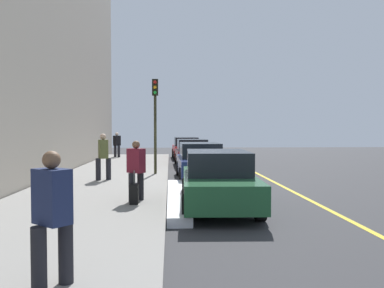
{
  "coord_description": "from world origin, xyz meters",
  "views": [
    {
      "loc": [
        16.6,
        -0.9,
        2.1
      ],
      "look_at": [
        2.12,
        -0.1,
        1.55
      ],
      "focal_mm": 37.06,
      "sensor_mm": 36.0,
      "label": 1
    }
  ],
  "objects_px": {
    "pedestrian_navy_coat": "(52,215)",
    "pedestrian_olive_coat": "(103,155)",
    "parked_car_red": "(186,148)",
    "traffic_light_pole": "(155,110)",
    "pedestrian_black_coat": "(117,144)",
    "parked_car_green": "(218,180)",
    "pedestrian_burgundy_coat": "(136,169)",
    "parked_car_maroon": "(192,153)",
    "parked_car_navy": "(200,161)",
    "rolling_suitcase": "(134,194)"
  },
  "relations": [
    {
      "from": "pedestrian_navy_coat",
      "to": "traffic_light_pole",
      "type": "height_order",
      "value": "traffic_light_pole"
    },
    {
      "from": "parked_car_red",
      "to": "parked_car_maroon",
      "type": "height_order",
      "value": "same"
    },
    {
      "from": "parked_car_red",
      "to": "traffic_light_pole",
      "type": "relative_size",
      "value": 1.03
    },
    {
      "from": "parked_car_green",
      "to": "pedestrian_black_coat",
      "type": "relative_size",
      "value": 2.64
    },
    {
      "from": "parked_car_red",
      "to": "traffic_light_pole",
      "type": "bearing_deg",
      "value": -9.47
    },
    {
      "from": "parked_car_maroon",
      "to": "pedestrian_black_coat",
      "type": "height_order",
      "value": "pedestrian_black_coat"
    },
    {
      "from": "pedestrian_olive_coat",
      "to": "traffic_light_pole",
      "type": "height_order",
      "value": "traffic_light_pole"
    },
    {
      "from": "pedestrian_black_coat",
      "to": "rolling_suitcase",
      "type": "relative_size",
      "value": 1.97
    },
    {
      "from": "pedestrian_black_coat",
      "to": "pedestrian_olive_coat",
      "type": "xyz_separation_m",
      "value": [
        12.4,
        1.13,
        0.03
      ]
    },
    {
      "from": "pedestrian_burgundy_coat",
      "to": "rolling_suitcase",
      "type": "xyz_separation_m",
      "value": [
        0.41,
        -0.02,
        -0.61
      ]
    },
    {
      "from": "pedestrian_black_coat",
      "to": "parked_car_green",
      "type": "bearing_deg",
      "value": 15.92
    },
    {
      "from": "parked_car_green",
      "to": "pedestrian_burgundy_coat",
      "type": "bearing_deg",
      "value": -100.08
    },
    {
      "from": "pedestrian_navy_coat",
      "to": "pedestrian_black_coat",
      "type": "distance_m",
      "value": 22.88
    },
    {
      "from": "pedestrian_black_coat",
      "to": "parked_car_maroon",
      "type": "bearing_deg",
      "value": 42.89
    },
    {
      "from": "parked_car_navy",
      "to": "pedestrian_burgundy_coat",
      "type": "bearing_deg",
      "value": -20.71
    },
    {
      "from": "parked_car_green",
      "to": "rolling_suitcase",
      "type": "relative_size",
      "value": 5.2
    },
    {
      "from": "parked_car_red",
      "to": "pedestrian_navy_coat",
      "type": "height_order",
      "value": "pedestrian_navy_coat"
    },
    {
      "from": "parked_car_maroon",
      "to": "parked_car_green",
      "type": "relative_size",
      "value": 0.92
    },
    {
      "from": "pedestrian_navy_coat",
      "to": "traffic_light_pole",
      "type": "distance_m",
      "value": 12.56
    },
    {
      "from": "parked_car_maroon",
      "to": "rolling_suitcase",
      "type": "bearing_deg",
      "value": -10.33
    },
    {
      "from": "pedestrian_navy_coat",
      "to": "rolling_suitcase",
      "type": "bearing_deg",
      "value": 174.73
    },
    {
      "from": "parked_car_green",
      "to": "pedestrian_navy_coat",
      "type": "height_order",
      "value": "pedestrian_navy_coat"
    },
    {
      "from": "parked_car_green",
      "to": "traffic_light_pole",
      "type": "xyz_separation_m",
      "value": [
        -6.93,
        -1.9,
        2.18
      ]
    },
    {
      "from": "pedestrian_navy_coat",
      "to": "pedestrian_burgundy_coat",
      "type": "bearing_deg",
      "value": 174.92
    },
    {
      "from": "parked_car_green",
      "to": "pedestrian_olive_coat",
      "type": "bearing_deg",
      "value": -142.16
    },
    {
      "from": "pedestrian_burgundy_coat",
      "to": "parked_car_maroon",
      "type": "bearing_deg",
      "value": 169.4
    },
    {
      "from": "rolling_suitcase",
      "to": "pedestrian_navy_coat",
      "type": "bearing_deg",
      "value": -5.27
    },
    {
      "from": "pedestrian_black_coat",
      "to": "traffic_light_pole",
      "type": "distance_m",
      "value": 10.97
    },
    {
      "from": "parked_car_navy",
      "to": "pedestrian_black_coat",
      "type": "relative_size",
      "value": 2.68
    },
    {
      "from": "parked_car_red",
      "to": "parked_car_navy",
      "type": "height_order",
      "value": "same"
    },
    {
      "from": "parked_car_red",
      "to": "parked_car_maroon",
      "type": "distance_m",
      "value": 5.55
    },
    {
      "from": "pedestrian_black_coat",
      "to": "rolling_suitcase",
      "type": "bearing_deg",
      "value": 8.98
    },
    {
      "from": "parked_car_green",
      "to": "rolling_suitcase",
      "type": "height_order",
      "value": "parked_car_green"
    },
    {
      "from": "parked_car_maroon",
      "to": "parked_car_red",
      "type": "bearing_deg",
      "value": -178.7
    },
    {
      "from": "pedestrian_black_coat",
      "to": "pedestrian_navy_coat",
      "type": "bearing_deg",
      "value": 5.61
    },
    {
      "from": "parked_car_red",
      "to": "pedestrian_black_coat",
      "type": "relative_size",
      "value": 2.46
    },
    {
      "from": "pedestrian_navy_coat",
      "to": "rolling_suitcase",
      "type": "xyz_separation_m",
      "value": [
        -5.44,
        0.5,
        -0.64
      ]
    },
    {
      "from": "pedestrian_burgundy_coat",
      "to": "rolling_suitcase",
      "type": "relative_size",
      "value": 1.87
    },
    {
      "from": "parked_car_red",
      "to": "parked_car_maroon",
      "type": "xyz_separation_m",
      "value": [
        5.55,
        0.13,
        -0.0
      ]
    },
    {
      "from": "pedestrian_black_coat",
      "to": "rolling_suitcase",
      "type": "distance_m",
      "value": 17.56
    },
    {
      "from": "parked_car_red",
      "to": "parked_car_navy",
      "type": "xyz_separation_m",
      "value": [
        11.41,
        0.13,
        0.0
      ]
    },
    {
      "from": "pedestrian_navy_coat",
      "to": "pedestrian_olive_coat",
      "type": "distance_m",
      "value": 10.43
    },
    {
      "from": "parked_car_maroon",
      "to": "parked_car_green",
      "type": "bearing_deg",
      "value": 0.02
    },
    {
      "from": "parked_car_green",
      "to": "pedestrian_navy_coat",
      "type": "xyz_separation_m",
      "value": [
        5.47,
        -2.7,
        0.29
      ]
    },
    {
      "from": "parked_car_green",
      "to": "parked_car_navy",
      "type": "bearing_deg",
      "value": -179.96
    },
    {
      "from": "parked_car_maroon",
      "to": "pedestrian_black_coat",
      "type": "relative_size",
      "value": 2.43
    },
    {
      "from": "pedestrian_black_coat",
      "to": "parked_car_navy",
      "type": "bearing_deg",
      "value": 23.81
    },
    {
      "from": "parked_car_navy",
      "to": "traffic_light_pole",
      "type": "bearing_deg",
      "value": -112.71
    },
    {
      "from": "parked_car_red",
      "to": "rolling_suitcase",
      "type": "relative_size",
      "value": 4.85
    },
    {
      "from": "pedestrian_olive_coat",
      "to": "parked_car_red",
      "type": "bearing_deg",
      "value": 163.78
    }
  ]
}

